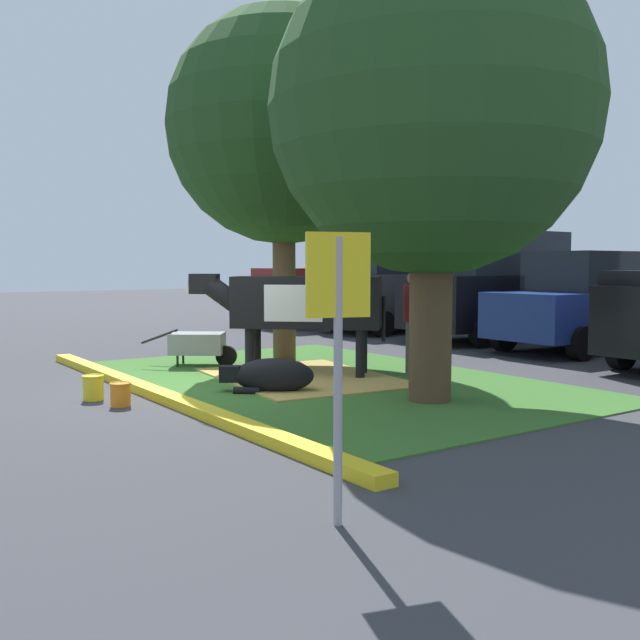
{
  "coord_description": "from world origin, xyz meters",
  "views": [
    {
      "loc": [
        8.94,
        -4.56,
        1.75
      ],
      "look_at": [
        -0.11,
        1.74,
        0.9
      ],
      "focal_mm": 40.2,
      "sensor_mm": 36.0,
      "label": 1
    }
  ],
  "objects_px": {
    "person_handler": "(414,319)",
    "bucket_yellow": "(93,387)",
    "parking_sign": "(338,320)",
    "suv_black": "(497,286)",
    "shade_tree_right": "(433,112)",
    "pickup_truck_maroon": "(346,287)",
    "suv_dark_grey": "(403,283)",
    "shade_tree_left": "(284,128)",
    "bucket_orange": "(120,394)",
    "wheelbarrow": "(199,344)",
    "calf_lying": "(271,376)",
    "sedan_blue": "(586,303)",
    "cow_holstein": "(300,303)"
  },
  "relations": [
    {
      "from": "pickup_truck_maroon",
      "to": "suv_dark_grey",
      "type": "xyz_separation_m",
      "value": [
        2.61,
        -0.05,
        0.16
      ]
    },
    {
      "from": "bucket_yellow",
      "to": "person_handler",
      "type": "bearing_deg",
      "value": 81.57
    },
    {
      "from": "person_handler",
      "to": "bucket_yellow",
      "type": "distance_m",
      "value": 5.01
    },
    {
      "from": "bucket_orange",
      "to": "suv_dark_grey",
      "type": "distance_m",
      "value": 11.27
    },
    {
      "from": "cow_holstein",
      "to": "bucket_orange",
      "type": "distance_m",
      "value": 3.38
    },
    {
      "from": "person_handler",
      "to": "parking_sign",
      "type": "height_order",
      "value": "parking_sign"
    },
    {
      "from": "shade_tree_left",
      "to": "shade_tree_right",
      "type": "distance_m",
      "value": 4.33
    },
    {
      "from": "bucket_yellow",
      "to": "calf_lying",
      "type": "bearing_deg",
      "value": 67.92
    },
    {
      "from": "shade_tree_left",
      "to": "calf_lying",
      "type": "height_order",
      "value": "shade_tree_left"
    },
    {
      "from": "bucket_yellow",
      "to": "suv_black",
      "type": "distance_m",
      "value": 10.34
    },
    {
      "from": "shade_tree_right",
      "to": "pickup_truck_maroon",
      "type": "bearing_deg",
      "value": 148.26
    },
    {
      "from": "bucket_yellow",
      "to": "suv_dark_grey",
      "type": "bearing_deg",
      "value": 117.4
    },
    {
      "from": "parking_sign",
      "to": "pickup_truck_maroon",
      "type": "distance_m",
      "value": 16.44
    },
    {
      "from": "shade_tree_left",
      "to": "person_handler",
      "type": "bearing_deg",
      "value": 20.94
    },
    {
      "from": "suv_black",
      "to": "shade_tree_right",
      "type": "bearing_deg",
      "value": -54.46
    },
    {
      "from": "suv_black",
      "to": "wheelbarrow",
      "type": "bearing_deg",
      "value": -89.69
    },
    {
      "from": "parking_sign",
      "to": "pickup_truck_maroon",
      "type": "xyz_separation_m",
      "value": [
        -13.12,
        9.9,
        -0.27
      ]
    },
    {
      "from": "suv_dark_grey",
      "to": "sedan_blue",
      "type": "height_order",
      "value": "suv_dark_grey"
    },
    {
      "from": "shade_tree_right",
      "to": "sedan_blue",
      "type": "xyz_separation_m",
      "value": [
        -2.2,
        6.42,
        -2.66
      ]
    },
    {
      "from": "parking_sign",
      "to": "bucket_yellow",
      "type": "bearing_deg",
      "value": 179.57
    },
    {
      "from": "bucket_orange",
      "to": "sedan_blue",
      "type": "bearing_deg",
      "value": 91.31
    },
    {
      "from": "shade_tree_right",
      "to": "bucket_yellow",
      "type": "relative_size",
      "value": 17.55
    },
    {
      "from": "suv_black",
      "to": "parking_sign",
      "type": "bearing_deg",
      "value": -53.31
    },
    {
      "from": "shade_tree_left",
      "to": "pickup_truck_maroon",
      "type": "height_order",
      "value": "shade_tree_left"
    },
    {
      "from": "shade_tree_right",
      "to": "pickup_truck_maroon",
      "type": "xyz_separation_m",
      "value": [
        -10.28,
        6.36,
        -2.53
      ]
    },
    {
      "from": "pickup_truck_maroon",
      "to": "person_handler",
      "type": "bearing_deg",
      "value": -30.44
    },
    {
      "from": "calf_lying",
      "to": "bucket_yellow",
      "type": "bearing_deg",
      "value": -112.08
    },
    {
      "from": "pickup_truck_maroon",
      "to": "suv_dark_grey",
      "type": "relative_size",
      "value": 1.17
    },
    {
      "from": "shade_tree_right",
      "to": "person_handler",
      "type": "relative_size",
      "value": 3.46
    },
    {
      "from": "person_handler",
      "to": "suv_black",
      "type": "height_order",
      "value": "suv_black"
    },
    {
      "from": "suv_dark_grey",
      "to": "shade_tree_right",
      "type": "bearing_deg",
      "value": -39.46
    },
    {
      "from": "sedan_blue",
      "to": "suv_dark_grey",
      "type": "bearing_deg",
      "value": -178.8
    },
    {
      "from": "parking_sign",
      "to": "pickup_truck_maroon",
      "type": "bearing_deg",
      "value": 142.96
    },
    {
      "from": "suv_dark_grey",
      "to": "pickup_truck_maroon",
      "type": "bearing_deg",
      "value": 178.96
    },
    {
      "from": "wheelbarrow",
      "to": "pickup_truck_maroon",
      "type": "bearing_deg",
      "value": 127.33
    },
    {
      "from": "wheelbarrow",
      "to": "bucket_orange",
      "type": "relative_size",
      "value": 4.9
    },
    {
      "from": "shade_tree_left",
      "to": "bucket_orange",
      "type": "xyz_separation_m",
      "value": [
        2.3,
        -3.83,
        -4.01
      ]
    },
    {
      "from": "shade_tree_left",
      "to": "parking_sign",
      "type": "bearing_deg",
      "value": -29.47
    },
    {
      "from": "suv_dark_grey",
      "to": "parking_sign",
      "type": "bearing_deg",
      "value": -43.16
    },
    {
      "from": "bucket_orange",
      "to": "suv_black",
      "type": "height_order",
      "value": "suv_black"
    },
    {
      "from": "wheelbarrow",
      "to": "suv_black",
      "type": "distance_m",
      "value": 7.64
    },
    {
      "from": "parking_sign",
      "to": "suv_black",
      "type": "relative_size",
      "value": 0.43
    },
    {
      "from": "cow_holstein",
      "to": "sedan_blue",
      "type": "height_order",
      "value": "sedan_blue"
    },
    {
      "from": "person_handler",
      "to": "bucket_yellow",
      "type": "bearing_deg",
      "value": -98.43
    },
    {
      "from": "calf_lying",
      "to": "bucket_orange",
      "type": "bearing_deg",
      "value": -97.72
    },
    {
      "from": "parking_sign",
      "to": "bucket_yellow",
      "type": "xyz_separation_m",
      "value": [
        -5.42,
        0.04,
        -1.22
      ]
    },
    {
      "from": "calf_lying",
      "to": "bucket_yellow",
      "type": "height_order",
      "value": "calf_lying"
    },
    {
      "from": "calf_lying",
      "to": "pickup_truck_maroon",
      "type": "bearing_deg",
      "value": 138.09
    },
    {
      "from": "shade_tree_left",
      "to": "bucket_yellow",
      "type": "bearing_deg",
      "value": -66.93
    },
    {
      "from": "parking_sign",
      "to": "suv_black",
      "type": "bearing_deg",
      "value": 126.69
    }
  ]
}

